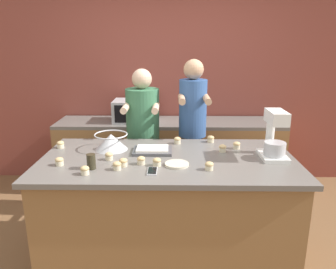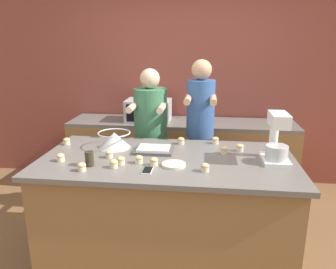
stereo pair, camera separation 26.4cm
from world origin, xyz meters
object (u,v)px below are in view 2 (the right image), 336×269
cupcake_7 (205,167)px  cupcake_9 (121,160)px  microwave_oven (148,110)px  cupcake_2 (139,159)px  cupcake_0 (82,167)px  cupcake_3 (240,147)px  stand_mixer (277,141)px  cupcake_8 (154,161)px  cupcake_6 (224,150)px  person_right (200,136)px  cupcake_11 (215,140)px  small_plate (174,165)px  drinking_glass (89,159)px  cell_phone (147,170)px  cupcake_5 (61,157)px  mixing_bowl (114,139)px  cupcake_10 (181,141)px  cupcake_12 (67,141)px  cupcake_1 (114,164)px  baking_tray (154,150)px  person_left (151,141)px  cupcake_4 (109,154)px

cupcake_7 → cupcake_9: bearing=174.3°
microwave_oven → cupcake_2: 1.65m
cupcake_0 → cupcake_3: same height
stand_mixer → microwave_oven: size_ratio=0.71×
cupcake_8 → cupcake_6: bearing=31.8°
microwave_oven → person_right: bearing=-46.2°
cupcake_2 → cupcake_11: same height
microwave_oven → small_plate: bearing=-73.6°
drinking_glass → cupcake_0: drinking_glass is taller
stand_mixer → cupcake_11: (-0.45, 0.41, -0.14)m
cupcake_0 → cupcake_7: size_ratio=1.00×
cell_phone → cupcake_5: bearing=170.5°
small_plate → microwave_oven: bearing=106.4°
mixing_bowl → cupcake_11: 0.91m
stand_mixer → cupcake_10: bearing=154.9°
cupcake_2 → cupcake_12: 0.84m
cupcake_3 → cell_phone: bearing=-142.8°
cupcake_8 → cupcake_11: bearing=52.2°
cupcake_0 → cupcake_3: (1.18, 0.59, 0.00)m
cupcake_7 → cupcake_1: bearing=-179.4°
drinking_glass → cupcake_9: 0.23m
cell_phone → cupcake_8: 0.12m
cupcake_1 → cupcake_8: size_ratio=1.00×
stand_mixer → drinking_glass: stand_mixer is taller
stand_mixer → cupcake_9: stand_mixer is taller
stand_mixer → baking_tray: (-0.98, 0.12, -0.15)m
mixing_bowl → cupcake_7: 0.92m
cupcake_10 → cupcake_8: bearing=-106.0°
person_left → microwave_oven: 0.73m
cupcake_7 → cupcake_11: bearing=82.8°
cupcake_7 → cupcake_6: bearing=69.0°
cell_phone → cupcake_5: 0.72m
drinking_glass → cupcake_4: (0.09, 0.19, -0.02)m
small_plate → cupcake_6: cupcake_6 is taller
cupcake_4 → cupcake_5: bearing=-160.8°
microwave_oven → cupcake_7: microwave_oven is taller
small_plate → cupcake_2: (-0.27, 0.02, 0.02)m
microwave_oven → cupcake_0: 1.84m
cupcake_5 → cupcake_8: 0.74m
person_left → small_plate: person_left is taller
stand_mixer → cell_phone: stand_mixer is taller
person_left → small_plate: size_ratio=8.64×
cupcake_0 → cupcake_8: size_ratio=1.00×
cupcake_2 → person_left: bearing=94.3°
stand_mixer → cell_phone: size_ratio=2.68×
person_right → cupcake_5: (-1.06, -0.97, 0.07)m
drinking_glass → cupcake_8: drinking_glass is taller
cupcake_4 → stand_mixer: bearing=3.2°
cell_phone → small_plate: bearing=35.9°
cupcake_10 → cupcake_11: bearing=8.9°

